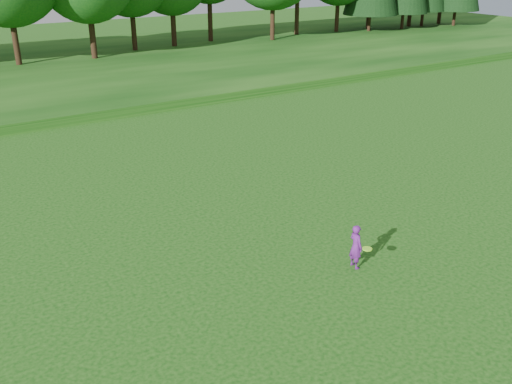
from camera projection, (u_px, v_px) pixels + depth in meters
ground at (294, 267)px, 17.46m from camera, size 140.00×140.00×0.00m
berm at (30, 73)px, 43.64m from camera, size 130.00×30.00×0.60m
walking_path at (88, 118)px, 32.92m from camera, size 130.00×1.60×0.04m
woman at (356, 246)px, 17.18m from camera, size 0.38×0.92×1.41m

